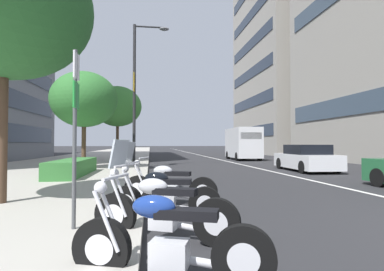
{
  "coord_description": "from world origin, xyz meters",
  "views": [
    {
      "loc": [
        -3.39,
        6.25,
        1.43
      ],
      "look_at": [
        12.42,
        4.07,
        1.87
      ],
      "focal_mm": 28.45,
      "sensor_mm": 36.0,
      "label": 1
    }
  ],
  "objects_px": {
    "street_tree_mid_sidewalk": "(118,107)",
    "street_tree_far_plaza": "(84,100)",
    "motorcycle_nearest_camera": "(167,243)",
    "street_tree_near_plaza_corner": "(4,6)",
    "street_lamp_with_banners": "(139,81)",
    "motorcycle_by_sign_pole": "(163,196)",
    "delivery_van_ahead": "(243,143)",
    "motorcycle_mid_row": "(161,210)",
    "car_lead_in_lane": "(306,159)",
    "motorcycle_second_in_row": "(169,186)",
    "parking_sign_by_curb": "(75,116)"
  },
  "relations": [
    {
      "from": "street_tree_mid_sidewalk",
      "to": "street_tree_far_plaza",
      "type": "bearing_deg",
      "value": 173.23
    },
    {
      "from": "motorcycle_nearest_camera",
      "to": "street_tree_near_plaza_corner",
      "type": "xyz_separation_m",
      "value": [
        3.97,
        3.38,
        4.05
      ]
    },
    {
      "from": "street_lamp_with_banners",
      "to": "motorcycle_nearest_camera",
      "type": "bearing_deg",
      "value": -176.83
    },
    {
      "from": "street_tree_far_plaza",
      "to": "motorcycle_nearest_camera",
      "type": "bearing_deg",
      "value": -164.78
    },
    {
      "from": "motorcycle_by_sign_pole",
      "to": "street_lamp_with_banners",
      "type": "relative_size",
      "value": 0.25
    },
    {
      "from": "delivery_van_ahead",
      "to": "street_tree_mid_sidewalk",
      "type": "bearing_deg",
      "value": 105.08
    },
    {
      "from": "motorcycle_mid_row",
      "to": "motorcycle_by_sign_pole",
      "type": "height_order",
      "value": "motorcycle_mid_row"
    },
    {
      "from": "motorcycle_by_sign_pole",
      "to": "street_tree_far_plaza",
      "type": "relative_size",
      "value": 0.42
    },
    {
      "from": "motorcycle_mid_row",
      "to": "street_lamp_with_banners",
      "type": "distance_m",
      "value": 14.86
    },
    {
      "from": "car_lead_in_lane",
      "to": "motorcycle_by_sign_pole",
      "type": "bearing_deg",
      "value": 141.54
    },
    {
      "from": "motorcycle_by_sign_pole",
      "to": "motorcycle_second_in_row",
      "type": "xyz_separation_m",
      "value": [
        1.34,
        -0.19,
        -0.01
      ]
    },
    {
      "from": "street_lamp_with_banners",
      "to": "street_tree_mid_sidewalk",
      "type": "xyz_separation_m",
      "value": [
        5.34,
        1.82,
        -0.93
      ]
    },
    {
      "from": "motorcycle_nearest_camera",
      "to": "parking_sign_by_curb",
      "type": "distance_m",
      "value": 2.55
    },
    {
      "from": "street_lamp_with_banners",
      "to": "street_tree_far_plaza",
      "type": "distance_m",
      "value": 3.85
    },
    {
      "from": "parking_sign_by_curb",
      "to": "street_tree_far_plaza",
      "type": "relative_size",
      "value": 0.54
    },
    {
      "from": "motorcycle_nearest_camera",
      "to": "street_tree_mid_sidewalk",
      "type": "relative_size",
      "value": 0.36
    },
    {
      "from": "parking_sign_by_curb",
      "to": "delivery_van_ahead",
      "type": "bearing_deg",
      "value": -23.44
    },
    {
      "from": "motorcycle_second_in_row",
      "to": "parking_sign_by_curb",
      "type": "distance_m",
      "value": 3.19
    },
    {
      "from": "motorcycle_nearest_camera",
      "to": "car_lead_in_lane",
      "type": "bearing_deg",
      "value": -105.21
    },
    {
      "from": "motorcycle_nearest_camera",
      "to": "street_tree_far_plaza",
      "type": "bearing_deg",
      "value": -56.23
    },
    {
      "from": "street_tree_far_plaza",
      "to": "motorcycle_by_sign_pole",
      "type": "bearing_deg",
      "value": -160.78
    },
    {
      "from": "motorcycle_second_in_row",
      "to": "delivery_van_ahead",
      "type": "bearing_deg",
      "value": -91.92
    },
    {
      "from": "parking_sign_by_curb",
      "to": "street_tree_near_plaza_corner",
      "type": "distance_m",
      "value": 4.06
    },
    {
      "from": "motorcycle_nearest_camera",
      "to": "street_lamp_with_banners",
      "type": "distance_m",
      "value": 16.18
    },
    {
      "from": "delivery_van_ahead",
      "to": "parking_sign_by_curb",
      "type": "bearing_deg",
      "value": 158.02
    },
    {
      "from": "street_lamp_with_banners",
      "to": "parking_sign_by_curb",
      "type": "bearing_deg",
      "value": 178.1
    },
    {
      "from": "delivery_van_ahead",
      "to": "street_tree_far_plaza",
      "type": "bearing_deg",
      "value": 132.63
    },
    {
      "from": "motorcycle_second_in_row",
      "to": "street_lamp_with_banners",
      "type": "distance_m",
      "value": 12.4
    },
    {
      "from": "street_tree_near_plaza_corner",
      "to": "street_tree_mid_sidewalk",
      "type": "relative_size",
      "value": 1.04
    },
    {
      "from": "parking_sign_by_curb",
      "to": "motorcycle_mid_row",
      "type": "bearing_deg",
      "value": -102.26
    },
    {
      "from": "motorcycle_mid_row",
      "to": "street_tree_near_plaza_corner",
      "type": "distance_m",
      "value": 5.85
    },
    {
      "from": "motorcycle_mid_row",
      "to": "street_lamp_with_banners",
      "type": "xyz_separation_m",
      "value": [
        14.04,
        0.84,
        4.79
      ]
    },
    {
      "from": "motorcycle_mid_row",
      "to": "street_tree_far_plaza",
      "type": "relative_size",
      "value": 0.42
    },
    {
      "from": "street_tree_far_plaza",
      "to": "street_lamp_with_banners",
      "type": "bearing_deg",
      "value": -50.31
    },
    {
      "from": "street_tree_far_plaza",
      "to": "delivery_van_ahead",
      "type": "bearing_deg",
      "value": -48.82
    },
    {
      "from": "motorcycle_second_in_row",
      "to": "car_lead_in_lane",
      "type": "distance_m",
      "value": 11.1
    },
    {
      "from": "delivery_van_ahead",
      "to": "street_tree_far_plaza",
      "type": "xyz_separation_m",
      "value": [
        -10.22,
        11.68,
        2.22
      ]
    },
    {
      "from": "car_lead_in_lane",
      "to": "parking_sign_by_curb",
      "type": "xyz_separation_m",
      "value": [
        -10.33,
        9.32,
        1.2
      ]
    },
    {
      "from": "car_lead_in_lane",
      "to": "street_tree_mid_sidewalk",
      "type": "xyz_separation_m",
      "value": [
        8.78,
        10.69,
        3.66
      ]
    },
    {
      "from": "motorcycle_mid_row",
      "to": "delivery_van_ahead",
      "type": "height_order",
      "value": "delivery_van_ahead"
    },
    {
      "from": "street_lamp_with_banners",
      "to": "street_tree_mid_sidewalk",
      "type": "relative_size",
      "value": 1.49
    },
    {
      "from": "motorcycle_by_sign_pole",
      "to": "car_lead_in_lane",
      "type": "bearing_deg",
      "value": -118.03
    },
    {
      "from": "motorcycle_mid_row",
      "to": "car_lead_in_lane",
      "type": "distance_m",
      "value": 13.31
    },
    {
      "from": "motorcycle_nearest_camera",
      "to": "street_tree_mid_sidewalk",
      "type": "distance_m",
      "value": 21.29
    },
    {
      "from": "motorcycle_mid_row",
      "to": "motorcycle_second_in_row",
      "type": "relative_size",
      "value": 0.97
    },
    {
      "from": "street_tree_mid_sidewalk",
      "to": "street_tree_near_plaza_corner",
      "type": "bearing_deg",
      "value": 177.59
    },
    {
      "from": "motorcycle_mid_row",
      "to": "motorcycle_second_in_row",
      "type": "height_order",
      "value": "motorcycle_mid_row"
    },
    {
      "from": "street_lamp_with_banners",
      "to": "street_tree_near_plaza_corner",
      "type": "height_order",
      "value": "street_lamp_with_banners"
    },
    {
      "from": "car_lead_in_lane",
      "to": "street_tree_far_plaza",
      "type": "relative_size",
      "value": 0.87
    },
    {
      "from": "street_tree_near_plaza_corner",
      "to": "street_tree_mid_sidewalk",
      "type": "height_order",
      "value": "street_tree_near_plaza_corner"
    }
  ]
}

